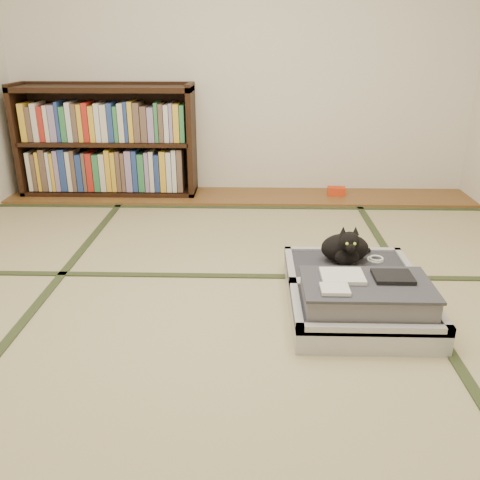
{
  "coord_description": "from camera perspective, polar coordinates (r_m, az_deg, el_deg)",
  "views": [
    {
      "loc": [
        0.12,
        -2.28,
        1.29
      ],
      "look_at": [
        0.05,
        0.35,
        0.25
      ],
      "focal_mm": 38.0,
      "sensor_mm": 36.0,
      "label": 1
    }
  ],
  "objects": [
    {
      "name": "floor",
      "position": [
        2.62,
        -1.31,
        -7.91
      ],
      "size": [
        4.5,
        4.5,
        0.0
      ],
      "primitive_type": "plane",
      "color": "tan",
      "rests_on": "ground"
    },
    {
      "name": "wood_strip",
      "position": [
        4.47,
        -0.07,
        4.94
      ],
      "size": [
        4.0,
        0.5,
        0.02
      ],
      "primitive_type": "cube",
      "color": "brown",
      "rests_on": "ground"
    },
    {
      "name": "red_item",
      "position": [
        4.54,
        10.77,
        5.43
      ],
      "size": [
        0.16,
        0.1,
        0.07
      ],
      "primitive_type": "cube",
      "rotation": [
        0.0,
        0.0,
        -0.06
      ],
      "color": "red",
      "rests_on": "wood_strip"
    },
    {
      "name": "tatami_borders",
      "position": [
        3.06,
        -0.86,
        -3.28
      ],
      "size": [
        4.0,
        4.5,
        0.01
      ],
      "color": "#2D381E",
      "rests_on": "ground"
    },
    {
      "name": "bookcase",
      "position": [
        4.6,
        -14.69,
        10.41
      ],
      "size": [
        1.51,
        0.35,
        0.97
      ],
      "color": "black",
      "rests_on": "wood_strip"
    },
    {
      "name": "suitcase",
      "position": [
        2.65,
        13.01,
        -5.89
      ],
      "size": [
        0.68,
        0.91,
        0.27
      ],
      "color": "#B6B5BA",
      "rests_on": "floor"
    },
    {
      "name": "cat",
      "position": [
        2.85,
        11.8,
        -0.9
      ],
      "size": [
        0.3,
        0.3,
        0.24
      ],
      "color": "black",
      "rests_on": "suitcase"
    },
    {
      "name": "cable_coil",
      "position": [
        2.96,
        14.98,
        -2.08
      ],
      "size": [
        0.09,
        0.09,
        0.02
      ],
      "color": "white",
      "rests_on": "suitcase"
    }
  ]
}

